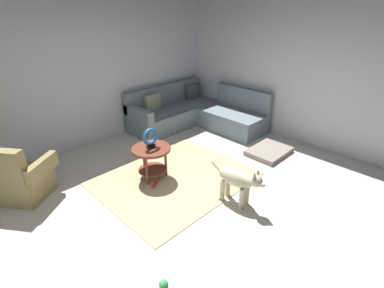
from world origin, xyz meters
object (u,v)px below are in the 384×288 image
Objects in this scene: dog_toy_rope at (155,185)px; dog at (238,180)px; side_table at (152,155)px; dog_toy_ball at (164,285)px; dog_bed_mat at (269,151)px; torus_sculpture at (150,138)px; sectional_couch at (195,114)px; armchair at (20,179)px.

dog is at bearing -63.61° from dog_toy_rope.
side_table is 2.06m from dog_toy_ball.
dog_bed_mat is at bearing -169.16° from dog.
torus_sculpture is at bearing -77.71° from dog.
sectional_couch is 22.88× the size of dog_toy_ball.
armchair is 1.18× the size of dog.
side_table is 0.29m from torus_sculpture.
side_table reaches higher than dog_bed_mat.
torus_sculpture is 1.46m from dog.
torus_sculpture is at bearing 56.51° from dog_toy_rope.
dog_bed_mat is at bearing 27.85° from armchair.
dog is (-1.63, -2.40, 0.09)m from sectional_couch.
sectional_couch is 3.70m from armchair.
dog_toy_rope is at bearing 17.14° from armchair.
armchair is at bearing 151.54° from side_table.
armchair is at bearing -177.44° from sectional_couch.
torus_sculpture is 0.38× the size of dog.
sectional_couch is 4.22m from dog_toy_ball.
dog_toy_rope is (1.02, 1.44, -0.02)m from dog_toy_ball.
dog_toy_ball is (-3.22, -0.77, 0.00)m from dog_bed_mat.
sectional_couch is 6.90× the size of torus_sculpture.
dog is (0.42, -1.35, -0.33)m from torus_sculpture.
side_table is 0.75× the size of dog_bed_mat.
side_table is at bearing 156.56° from dog_bed_mat.
dog_toy_rope is at bearing -150.03° from sectional_couch.
armchair reaches higher than dog.
dog_toy_ball is at bearing -125.16° from torus_sculpture.
armchair is 1.67× the size of side_table.
torus_sculpture is at bearing 25.10° from armchair.
torus_sculpture is at bearing -152.90° from sectional_couch.
dog_bed_mat is 3.31m from dog_toy_ball.
dog is (2.06, -2.24, 0.05)m from armchair.
dog_bed_mat is (-0.01, -1.94, -0.24)m from sectional_couch.
dog_bed_mat is 8.14× the size of dog_toy_ball.
armchair is 1.88m from dog_toy_rope.
sectional_couch reaches higher than dog_bed_mat.
sectional_couch is at bearing -129.23° from dog.
torus_sculpture reaches higher than dog_toy_ball.
dog_toy_rope is at bearing -123.49° from torus_sculpture.
side_table is 2.27m from dog_bed_mat.
dog_bed_mat is at bearing 13.42° from dog_toy_ball.
dog_toy_ball is (0.47, -2.54, -0.27)m from armchair.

